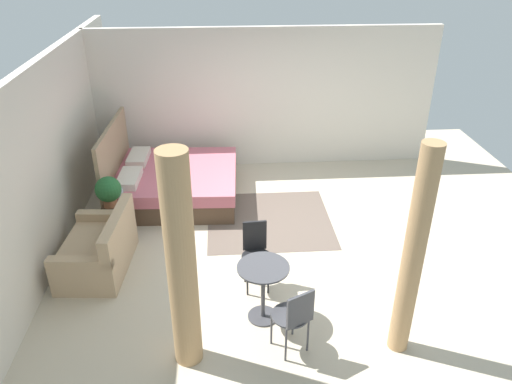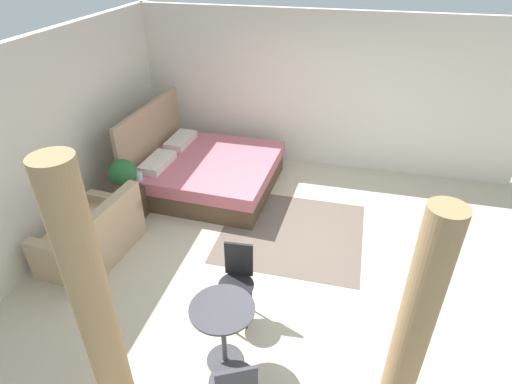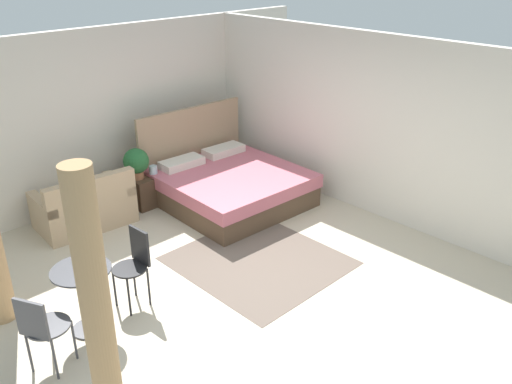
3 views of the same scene
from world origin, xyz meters
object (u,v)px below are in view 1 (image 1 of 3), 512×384
at_px(potted_plant, 108,190).
at_px(cafe_chair_near_couch, 295,315).
at_px(bed, 172,181).
at_px(couch, 99,250).
at_px(cafe_chair_near_window, 256,249).
at_px(balcony_table, 263,283).
at_px(vase, 119,194).
at_px(nightstand, 117,216).

height_order(potted_plant, cafe_chair_near_couch, potted_plant).
xyz_separation_m(bed, cafe_chair_near_couch, (-3.65, -1.58, 0.23)).
height_order(bed, couch, bed).
height_order(couch, potted_plant, potted_plant).
distance_m(bed, cafe_chair_near_window, 2.77).
height_order(couch, balcony_table, couch).
height_order(bed, vase, bed).
height_order(nightstand, cafe_chair_near_window, cafe_chair_near_window).
bearing_deg(balcony_table, potted_plant, 46.30).
bearing_deg(vase, cafe_chair_near_window, -129.13).
height_order(nightstand, balcony_table, balcony_table).
bearing_deg(balcony_table, cafe_chair_near_couch, -153.54).
xyz_separation_m(nightstand, cafe_chair_near_window, (-1.47, -2.00, 0.31)).
xyz_separation_m(vase, cafe_chair_near_window, (-1.59, -1.95, -0.01)).
height_order(balcony_table, cafe_chair_near_couch, cafe_chair_near_couch).
bearing_deg(balcony_table, couch, 61.99).
distance_m(bed, vase, 1.14).
height_order(nightstand, potted_plant, potted_plant).
bearing_deg(nightstand, bed, -37.19).
relative_size(couch, balcony_table, 1.80).
distance_m(vase, cafe_chair_near_couch, 3.60).
xyz_separation_m(nightstand, balcony_table, (-2.10, -2.04, 0.27)).
distance_m(couch, cafe_chair_near_couch, 2.94).
relative_size(couch, nightstand, 2.82).
bearing_deg(couch, cafe_chair_near_couch, -125.26).
bearing_deg(nightstand, couch, 176.35).
relative_size(couch, cafe_chair_near_couch, 1.55).
bearing_deg(potted_plant, cafe_chair_near_couch, -137.24).
height_order(couch, cafe_chair_near_window, cafe_chair_near_window).
height_order(balcony_table, cafe_chair_near_window, cafe_chair_near_window).
bearing_deg(vase, cafe_chair_near_couch, -140.75).
distance_m(cafe_chair_near_window, cafe_chair_near_couch, 1.24).
xyz_separation_m(bed, nightstand, (-0.99, 0.75, -0.06)).
relative_size(potted_plant, cafe_chair_near_couch, 0.54).
distance_m(nightstand, cafe_chair_near_window, 2.50).
bearing_deg(bed, couch, 157.58).
xyz_separation_m(couch, cafe_chair_near_window, (-0.49, -2.06, 0.27)).
bearing_deg(couch, potted_plant, -0.95).
bearing_deg(cafe_chair_near_window, potted_plant, 56.27).
xyz_separation_m(balcony_table, cafe_chair_near_window, (0.63, 0.04, 0.04)).
bearing_deg(bed, cafe_chair_near_window, -152.95).
relative_size(bed, nightstand, 4.48).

